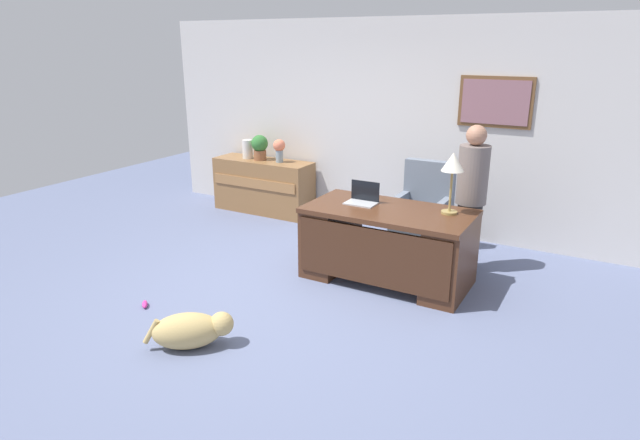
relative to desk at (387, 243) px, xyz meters
name	(u,v)px	position (x,y,z in m)	size (l,w,h in m)	color
ground_plane	(286,297)	(-0.70, -0.85, -0.42)	(12.00, 12.00, 0.00)	slate
back_wall	(392,126)	(-0.69, 1.75, 0.93)	(7.00, 0.16, 2.70)	silver
desk	(387,243)	(0.00, 0.00, 0.00)	(1.69, 0.88, 0.78)	#4C2B19
credenza	(264,186)	(-2.53, 1.40, -0.03)	(1.49, 0.50, 0.77)	olive
armchair	(423,212)	(0.04, 1.02, 0.06)	(0.60, 0.59, 1.07)	slate
person_standing	(471,198)	(0.65, 0.70, 0.40)	(0.32, 0.32, 1.59)	#262323
dog_lying	(191,330)	(-0.87, -2.00, -0.26)	(0.63, 0.58, 0.30)	tan
laptop	(363,198)	(-0.33, 0.10, 0.41)	(0.32, 0.22, 0.22)	#B2B5BA
desk_lamp	(453,166)	(0.57, 0.19, 0.84)	(0.22, 0.22, 0.61)	#9E8447
vase_with_flowers	(279,148)	(-2.24, 1.40, 0.55)	(0.17, 0.17, 0.33)	#8095A3
vase_empty	(247,149)	(-2.80, 1.40, 0.49)	(0.15, 0.15, 0.27)	silver
potted_plant	(260,146)	(-2.58, 1.40, 0.55)	(0.24, 0.24, 0.36)	brown
dog_toy_ball	(163,327)	(-1.27, -1.94, -0.38)	(0.08, 0.08, 0.08)	#E53F33
dog_toy_bone	(145,304)	(-1.76, -1.68, -0.40)	(0.14, 0.05, 0.05)	#D8338C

